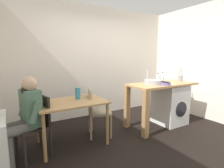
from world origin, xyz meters
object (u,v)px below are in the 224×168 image
bottle_tall_green (158,78)px  mixing_bowl (165,83)px  chair_opposite (96,109)px  washing_machine (170,104)px  bottle_squat_brown (162,78)px  dining_table (71,107)px  seated_person (25,114)px  vase (78,93)px  utensil_crock (180,78)px  chair_person_seat (37,122)px

bottle_tall_green → mixing_bowl: bottle_tall_green is taller
chair_opposite → washing_machine: bearing=101.6°
washing_machine → mixing_bowl: bearing=-153.6°
bottle_squat_brown → dining_table: bearing=178.5°
seated_person → dining_table: bearing=-94.9°
bottle_tall_green → vase: (-1.77, 0.14, -0.17)m
washing_machine → vase: (-2.03, 0.27, 0.41)m
washing_machine → mixing_bowl: mixing_bowl is taller
dining_table → mixing_bowl: mixing_bowl is taller
chair_opposite → utensil_crock: utensil_crock is taller
dining_table → bottle_tall_green: size_ratio=5.33×
bottle_tall_green → bottle_squat_brown: bottle_squat_brown is taller
seated_person → washing_machine: size_ratio=1.40×
seated_person → mixing_bowl: seated_person is taller
seated_person → mixing_bowl: 2.52m
chair_opposite → bottle_tall_green: size_ratio=4.36×
bottle_tall_green → mixing_bowl: size_ratio=0.96×
washing_machine → bottle_tall_green: size_ratio=4.17×
bottle_squat_brown → washing_machine: bearing=-41.2°
bottle_squat_brown → seated_person: bearing=-178.5°
chair_opposite → bottle_squat_brown: (1.56, -0.13, 0.51)m
bottle_squat_brown → vase: bottle_squat_brown is taller
chair_person_seat → bottle_tall_green: size_ratio=4.36×
bottle_squat_brown → chair_person_seat: bearing=-179.4°
dining_table → washing_machine: size_ratio=1.28×
dining_table → bottle_tall_green: bottle_tall_green is taller
dining_table → washing_machine: (2.18, -0.17, -0.21)m
dining_table → seated_person: (-0.70, -0.12, 0.03)m
bottle_tall_green → mixing_bowl: (-0.14, -0.33, -0.06)m
washing_machine → vase: 2.09m
bottle_tall_green → chair_opposite: bearing=175.3°
seated_person → vase: 0.90m
chair_person_seat → mixing_bowl: mixing_bowl is taller
mixing_bowl → utensil_crock: 0.81m
washing_machine → dining_table: bearing=175.4°
vase → dining_table: bearing=-146.3°
chair_opposite → washing_machine: size_ratio=1.05×
bottle_tall_green → bottle_squat_brown: (0.12, -0.01, 0.01)m
seated_person → mixing_bowl: (2.49, -0.25, 0.28)m
dining_table → bottle_tall_green: (1.92, -0.04, 0.37)m
seated_person → utensil_crock: utensil_crock is taller
dining_table → vase: size_ratio=5.45×
dining_table → vase: (0.15, 0.10, 0.20)m
bottle_squat_brown → mixing_bowl: (-0.26, -0.32, -0.07)m
chair_opposite → seated_person: 1.21m
chair_person_seat → utensil_crock: (3.10, -0.04, 0.48)m
bottle_tall_green → bottle_squat_brown: size_ratio=0.94×
utensil_crock → chair_opposite: bearing=174.6°
chair_opposite → mixing_bowl: size_ratio=4.17×
chair_opposite → bottle_squat_brown: 1.65m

